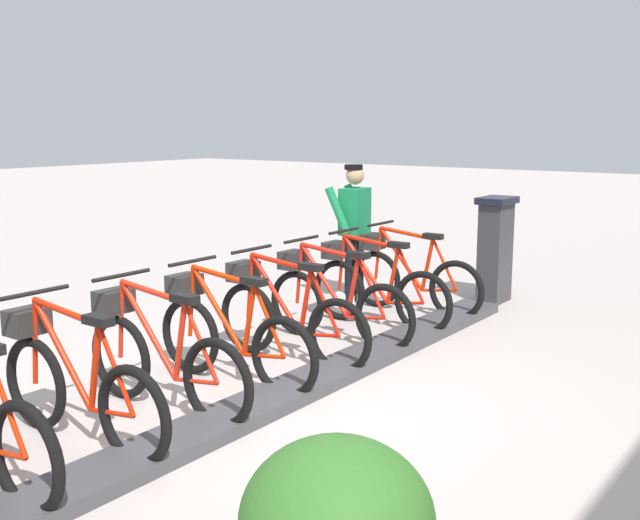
# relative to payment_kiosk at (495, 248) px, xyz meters

# --- Properties ---
(ground_plane) EXTENTS (60.00, 60.00, 0.00)m
(ground_plane) POSITION_rel_payment_kiosk_xyz_m (-0.05, 4.29, -0.67)
(ground_plane) COLOR #BFB3AD
(dock_rail_base) EXTENTS (0.44, 7.63, 0.10)m
(dock_rail_base) POSITION_rel_payment_kiosk_xyz_m (-0.05, 4.29, -0.62)
(dock_rail_base) COLOR #47474C
(dock_rail_base) RESTS_ON ground
(payment_kiosk) EXTENTS (0.36, 0.52, 1.28)m
(payment_kiosk) POSITION_rel_payment_kiosk_xyz_m (0.00, 0.00, 0.00)
(payment_kiosk) COLOR #38383D
(payment_kiosk) RESTS_ON ground
(bike_docked_0) EXTENTS (1.72, 0.54, 1.02)m
(bike_docked_0) POSITION_rel_payment_kiosk_xyz_m (0.57, 1.08, -0.24)
(bike_docked_0) COLOR black
(bike_docked_0) RESTS_ON ground
(bike_docked_1) EXTENTS (1.72, 0.54, 1.02)m
(bike_docked_1) POSITION_rel_payment_kiosk_xyz_m (0.57, 1.84, -0.24)
(bike_docked_1) COLOR black
(bike_docked_1) RESTS_ON ground
(bike_docked_2) EXTENTS (1.72, 0.54, 1.02)m
(bike_docked_2) POSITION_rel_payment_kiosk_xyz_m (0.57, 2.60, -0.24)
(bike_docked_2) COLOR black
(bike_docked_2) RESTS_ON ground
(bike_docked_3) EXTENTS (1.72, 0.54, 1.02)m
(bike_docked_3) POSITION_rel_payment_kiosk_xyz_m (0.57, 3.36, -0.24)
(bike_docked_3) COLOR black
(bike_docked_3) RESTS_ON ground
(bike_docked_4) EXTENTS (1.72, 0.54, 1.02)m
(bike_docked_4) POSITION_rel_payment_kiosk_xyz_m (0.57, 4.11, -0.24)
(bike_docked_4) COLOR black
(bike_docked_4) RESTS_ON ground
(bike_docked_5) EXTENTS (1.72, 0.54, 1.02)m
(bike_docked_5) POSITION_rel_payment_kiosk_xyz_m (0.57, 4.87, -0.24)
(bike_docked_5) COLOR black
(bike_docked_5) RESTS_ON ground
(bike_docked_6) EXTENTS (1.72, 0.54, 1.02)m
(bike_docked_6) POSITION_rel_payment_kiosk_xyz_m (0.57, 5.63, -0.24)
(bike_docked_6) COLOR black
(bike_docked_6) RESTS_ON ground
(worker_near_rack) EXTENTS (0.49, 0.66, 1.66)m
(worker_near_rack) POSITION_rel_payment_kiosk_xyz_m (1.43, 0.94, 0.24)
(worker_near_rack) COLOR white
(worker_near_rack) RESTS_ON ground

